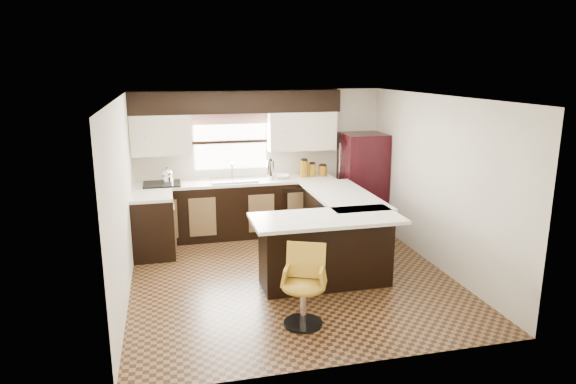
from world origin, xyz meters
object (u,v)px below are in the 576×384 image
object	(u,v)px
bar_chair	(303,287)
peninsula_return	(325,251)
peninsula_long	(339,226)
refrigerator	(362,181)

from	to	relation	value
bar_chair	peninsula_return	bearing A→B (deg)	83.88
peninsula_return	peninsula_long	bearing A→B (deg)	61.70
refrigerator	peninsula_return	bearing A→B (deg)	-121.87
peninsula_long	peninsula_return	xyz separation A→B (m)	(-0.53, -0.97, 0.00)
peninsula_return	refrigerator	size ratio (longest dim) A/B	0.99
peninsula_long	refrigerator	world-z (taller)	refrigerator
peninsula_return	refrigerator	world-z (taller)	refrigerator
peninsula_long	peninsula_return	world-z (taller)	same
peninsula_long	refrigerator	bearing A→B (deg)	55.41
refrigerator	bar_chair	bearing A→B (deg)	-121.19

